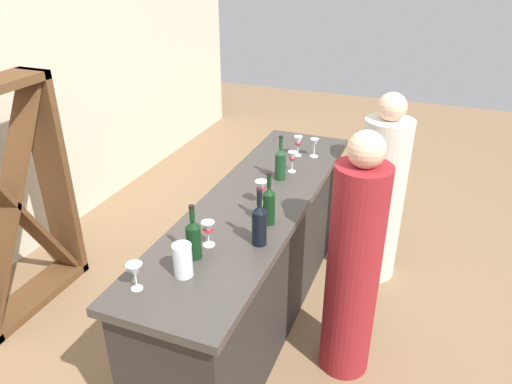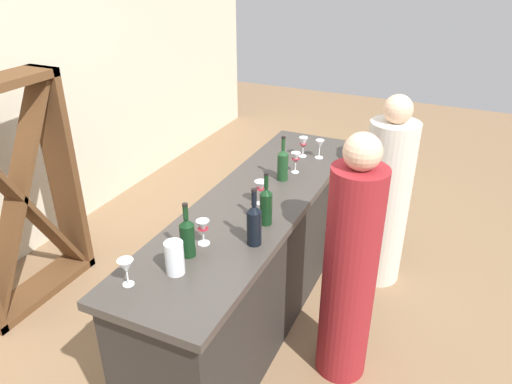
# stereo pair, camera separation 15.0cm
# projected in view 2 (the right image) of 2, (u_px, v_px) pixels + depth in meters

# --- Properties ---
(ground_plane) EXTENTS (12.00, 12.00, 0.00)m
(ground_plane) POSITION_uv_depth(u_px,v_px,m) (256.00, 313.00, 3.59)
(ground_plane) COLOR #846647
(bar_counter) EXTENTS (2.54, 0.66, 0.96)m
(bar_counter) POSITION_uv_depth(u_px,v_px,m) (256.00, 259.00, 3.37)
(bar_counter) COLOR #2A2723
(bar_counter) RESTS_ON ground
(wine_rack) EXTENTS (0.95, 0.28, 1.67)m
(wine_rack) POSITION_uv_depth(u_px,v_px,m) (16.00, 198.00, 3.43)
(wine_rack) COLOR brown
(wine_rack) RESTS_ON ground
(wine_bottle_leftmost_dark_green) EXTENTS (0.08, 0.08, 0.31)m
(wine_bottle_leftmost_dark_green) POSITION_uv_depth(u_px,v_px,m) (187.00, 236.00, 2.53)
(wine_bottle_leftmost_dark_green) COLOR black
(wine_bottle_leftmost_dark_green) RESTS_ON bar_counter
(wine_bottle_second_left_near_black) EXTENTS (0.08, 0.08, 0.34)m
(wine_bottle_second_left_near_black) POSITION_uv_depth(u_px,v_px,m) (254.00, 223.00, 2.62)
(wine_bottle_second_left_near_black) COLOR black
(wine_bottle_second_left_near_black) RESTS_ON bar_counter
(wine_bottle_center_dark_green) EXTENTS (0.07, 0.07, 0.33)m
(wine_bottle_center_dark_green) POSITION_uv_depth(u_px,v_px,m) (266.00, 205.00, 2.82)
(wine_bottle_center_dark_green) COLOR black
(wine_bottle_center_dark_green) RESTS_ON bar_counter
(wine_bottle_second_right_olive_green) EXTENTS (0.08, 0.08, 0.32)m
(wine_bottle_second_right_olive_green) POSITION_uv_depth(u_px,v_px,m) (283.00, 164.00, 3.35)
(wine_bottle_second_right_olive_green) COLOR #193D1E
(wine_bottle_second_right_olive_green) RESTS_ON bar_counter
(wine_glass_near_left) EXTENTS (0.07, 0.07, 0.15)m
(wine_glass_near_left) POSITION_uv_depth(u_px,v_px,m) (320.00, 145.00, 3.71)
(wine_glass_near_left) COLOR white
(wine_glass_near_left) RESTS_ON bar_counter
(wine_glass_near_center) EXTENTS (0.07, 0.07, 0.15)m
(wine_glass_near_center) POSITION_uv_depth(u_px,v_px,m) (296.00, 159.00, 3.47)
(wine_glass_near_center) COLOR white
(wine_glass_near_center) RESTS_ON bar_counter
(wine_glass_near_right) EXTENTS (0.08, 0.08, 0.16)m
(wine_glass_near_right) POSITION_uv_depth(u_px,v_px,m) (261.00, 188.00, 3.04)
(wine_glass_near_right) COLOR white
(wine_glass_near_right) RESTS_ON bar_counter
(wine_glass_far_left) EXTENTS (0.07, 0.07, 0.16)m
(wine_glass_far_left) POSITION_uv_depth(u_px,v_px,m) (303.00, 144.00, 3.73)
(wine_glass_far_left) COLOR white
(wine_glass_far_left) RESTS_ON bar_counter
(wine_glass_far_center) EXTENTS (0.07, 0.07, 0.15)m
(wine_glass_far_center) POSITION_uv_depth(u_px,v_px,m) (203.00, 228.00, 2.63)
(wine_glass_far_center) COLOR white
(wine_glass_far_center) RESTS_ON bar_counter
(wine_glass_far_right) EXTENTS (0.08, 0.08, 0.14)m
(wine_glass_far_right) POSITION_uv_depth(u_px,v_px,m) (126.00, 267.00, 2.31)
(wine_glass_far_right) COLOR white
(wine_glass_far_right) RESTS_ON bar_counter
(water_pitcher) EXTENTS (0.10, 0.10, 0.18)m
(water_pitcher) POSITION_uv_depth(u_px,v_px,m) (175.00, 258.00, 2.41)
(water_pitcher) COLOR silver
(water_pitcher) RESTS_ON bar_counter
(person_left_guest) EXTENTS (0.40, 0.40, 1.60)m
(person_left_guest) POSITION_uv_depth(u_px,v_px,m) (350.00, 271.00, 2.81)
(person_left_guest) COLOR maroon
(person_left_guest) RESTS_ON ground
(person_center_guest) EXTENTS (0.36, 0.36, 1.52)m
(person_center_guest) POSITION_uv_depth(u_px,v_px,m) (386.00, 200.00, 3.70)
(person_center_guest) COLOR beige
(person_center_guest) RESTS_ON ground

